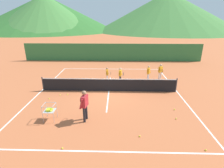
{
  "coord_description": "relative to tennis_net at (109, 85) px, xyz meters",
  "views": [
    {
      "loc": [
        0.57,
        -12.06,
        5.07
      ],
      "look_at": [
        0.26,
        -1.0,
        0.94
      ],
      "focal_mm": 28.29,
      "sensor_mm": 36.0,
      "label": 1
    }
  ],
  "objects": [
    {
      "name": "windscreen_fence",
      "position": [
        0.0,
        9.92,
        0.58
      ],
      "size": [
        22.08,
        0.08,
        2.15
      ],
      "primitive_type": "cube",
      "color": "#33753D",
      "rests_on": "ground"
    },
    {
      "name": "student_0",
      "position": [
        -0.23,
        2.13,
        0.24
      ],
      "size": [
        0.41,
        0.59,
        1.23
      ],
      "color": "silver",
      "rests_on": "ground"
    },
    {
      "name": "tennis_ball_7",
      "position": [
        4.23,
        -6.17,
        -0.47
      ],
      "size": [
        0.07,
        0.07,
        0.07
      ],
      "primitive_type": "sphere",
      "color": "yellow",
      "rests_on": "ground"
    },
    {
      "name": "ground_plane",
      "position": [
        0.0,
        0.0,
        -0.5
      ],
      "size": [
        120.0,
        120.0,
        0.0
      ],
      "primitive_type": "plane",
      "color": "#BC6038"
    },
    {
      "name": "tennis_ball_6",
      "position": [
        -3.95,
        -1.46,
        -0.47
      ],
      "size": [
        0.07,
        0.07,
        0.07
      ],
      "primitive_type": "sphere",
      "color": "yellow",
      "rests_on": "ground"
    },
    {
      "name": "hill_2",
      "position": [
        -29.46,
        66.85,
        6.55
      ],
      "size": [
        58.37,
        58.37,
        14.11
      ],
      "primitive_type": "cone",
      "color": "#2D6628",
      "rests_on": "ground"
    },
    {
      "name": "hill_0",
      "position": [
        20.51,
        65.4,
        7.04
      ],
      "size": [
        57.39,
        57.39,
        15.08
      ],
      "primitive_type": "cone",
      "color": "#427A38",
      "rests_on": "ground"
    },
    {
      "name": "line_baseline_near",
      "position": [
        0.0,
        -6.34,
        -0.5
      ],
      "size": [
        10.04,
        0.08,
        0.01
      ],
      "primitive_type": "cube",
      "color": "white",
      "rests_on": "ground"
    },
    {
      "name": "student_2",
      "position": [
        3.27,
        2.44,
        0.3
      ],
      "size": [
        0.4,
        0.53,
        1.33
      ],
      "color": "silver",
      "rests_on": "ground"
    },
    {
      "name": "ball_cart",
      "position": [
        -2.93,
        -4.02,
        0.1
      ],
      "size": [
        0.58,
        0.58,
        0.9
      ],
      "color": "#B7B7BC",
      "rests_on": "ground"
    },
    {
      "name": "tennis_ball_5",
      "position": [
        1.65,
        -5.34,
        -0.47
      ],
      "size": [
        0.07,
        0.07,
        0.07
      ],
      "primitive_type": "sphere",
      "color": "yellow",
      "rests_on": "ground"
    },
    {
      "name": "line_sideline_east",
      "position": [
        5.02,
        0.0,
        -0.5
      ],
      "size": [
        0.08,
        12.44,
        0.01
      ],
      "primitive_type": "cube",
      "color": "white",
      "rests_on": "ground"
    },
    {
      "name": "hill_1",
      "position": [
        -26.9,
        59.33,
        6.49
      ],
      "size": [
        41.35,
        41.35,
        13.98
      ],
      "primitive_type": "cone",
      "color": "#427A38",
      "rests_on": "ground"
    },
    {
      "name": "tennis_net",
      "position": [
        0.0,
        0.0,
        0.0
      ],
      "size": [
        9.86,
        0.08,
        1.05
      ],
      "color": "#333338",
      "rests_on": "ground"
    },
    {
      "name": "tennis_ball_4",
      "position": [
        -1.36,
        -2.5,
        -0.47
      ],
      "size": [
        0.07,
        0.07,
        0.07
      ],
      "primitive_type": "sphere",
      "color": "yellow",
      "rests_on": "ground"
    },
    {
      "name": "student_1",
      "position": [
        0.87,
        1.85,
        0.27
      ],
      "size": [
        0.41,
        0.67,
        1.28
      ],
      "color": "black",
      "rests_on": "ground"
    },
    {
      "name": "tennis_ball_8",
      "position": [
        3.78,
        -3.78,
        -0.47
      ],
      "size": [
        0.07,
        0.07,
        0.07
      ],
      "primitive_type": "sphere",
      "color": "yellow",
      "rests_on": "ground"
    },
    {
      "name": "student_3",
      "position": [
        4.37,
        2.82,
        0.32
      ],
      "size": [
        0.51,
        0.7,
        1.36
      ],
      "color": "silver",
      "rests_on": "ground"
    },
    {
      "name": "line_baseline_far",
      "position": [
        0.0,
        6.1,
        -0.5
      ],
      "size": [
        10.04,
        0.08,
        0.01
      ],
      "primitive_type": "cube",
      "color": "white",
      "rests_on": "ground"
    },
    {
      "name": "tennis_ball_3",
      "position": [
        -2.89,
        -0.77,
        -0.47
      ],
      "size": [
        0.07,
        0.07,
        0.07
      ],
      "primitive_type": "sphere",
      "color": "yellow",
      "rests_on": "ground"
    },
    {
      "name": "tennis_ball_0",
      "position": [
        3.99,
        -2.76,
        -0.47
      ],
      "size": [
        0.07,
        0.07,
        0.07
      ],
      "primitive_type": "sphere",
      "color": "yellow",
      "rests_on": "ground"
    },
    {
      "name": "tennis_ball_1",
      "position": [
        -1.65,
        -6.23,
        -0.47
      ],
      "size": [
        0.07,
        0.07,
        0.07
      ],
      "primitive_type": "sphere",
      "color": "yellow",
      "rests_on": "ground"
    },
    {
      "name": "tennis_ball_2",
      "position": [
        -3.38,
        -0.86,
        -0.47
      ],
      "size": [
        0.07,
        0.07,
        0.07
      ],
      "primitive_type": "sphere",
      "color": "yellow",
      "rests_on": "ground"
    },
    {
      "name": "line_service_center",
      "position": [
        0.0,
        0.0,
        -0.5
      ],
      "size": [
        0.08,
        6.35,
        0.01
      ],
      "primitive_type": "cube",
      "color": "white",
      "rests_on": "ground"
    },
    {
      "name": "line_sideline_west",
      "position": [
        -5.02,
        0.0,
        -0.5
      ],
      "size": [
        0.08,
        12.44,
        0.01
      ],
      "primitive_type": "cube",
      "color": "white",
      "rests_on": "ground"
    },
    {
      "name": "instructor",
      "position": [
        -1.06,
        -4.02,
        0.52
      ],
      "size": [
        0.44,
        0.82,
        1.69
      ],
      "color": "black",
      "rests_on": "ground"
    }
  ]
}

